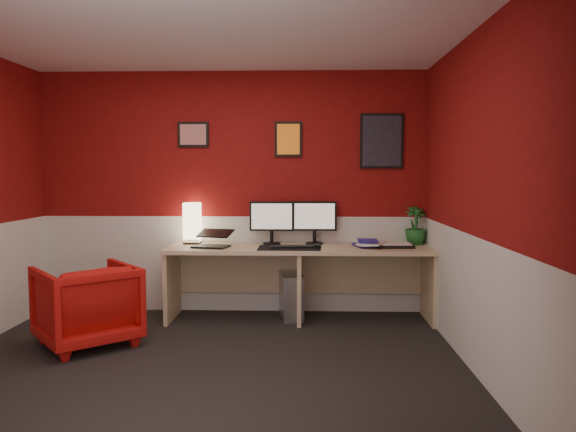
# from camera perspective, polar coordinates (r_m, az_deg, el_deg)

# --- Properties ---
(ground) EXTENTS (4.00, 3.50, 0.01)m
(ground) POSITION_cam_1_polar(r_m,az_deg,el_deg) (4.32, -8.84, -15.34)
(ground) COLOR black
(ground) RESTS_ON ground
(ceiling) EXTENTS (4.00, 3.50, 0.01)m
(ceiling) POSITION_cam_1_polar(r_m,az_deg,el_deg) (4.19, -9.29, 18.81)
(ceiling) COLOR white
(ceiling) RESTS_ON ground
(wall_back) EXTENTS (4.00, 0.01, 2.50)m
(wall_back) POSITION_cam_1_polar(r_m,az_deg,el_deg) (5.79, -5.77, 2.42)
(wall_back) COLOR maroon
(wall_back) RESTS_ON ground
(wall_front) EXTENTS (4.00, 0.01, 2.50)m
(wall_front) POSITION_cam_1_polar(r_m,az_deg,el_deg) (2.37, -17.10, -0.88)
(wall_front) COLOR maroon
(wall_front) RESTS_ON ground
(wall_right) EXTENTS (0.01, 3.50, 2.50)m
(wall_right) POSITION_cam_1_polar(r_m,az_deg,el_deg) (4.18, 19.00, 1.36)
(wall_right) COLOR maroon
(wall_right) RESTS_ON ground
(wainscot_back) EXTENTS (4.00, 0.01, 1.00)m
(wainscot_back) POSITION_cam_1_polar(r_m,az_deg,el_deg) (5.86, -5.72, -4.92)
(wainscot_back) COLOR silver
(wainscot_back) RESTS_ON ground
(wainscot_front) EXTENTS (4.00, 0.01, 1.00)m
(wainscot_front) POSITION_cam_1_polar(r_m,az_deg,el_deg) (2.56, -16.64, -17.83)
(wainscot_front) COLOR silver
(wainscot_front) RESTS_ON ground
(wainscot_right) EXTENTS (0.01, 3.50, 1.00)m
(wainscot_right) POSITION_cam_1_polar(r_m,az_deg,el_deg) (4.28, 18.67, -8.72)
(wainscot_right) COLOR silver
(wainscot_right) RESTS_ON ground
(desk) EXTENTS (2.60, 0.65, 0.73)m
(desk) POSITION_cam_1_polar(r_m,az_deg,el_deg) (5.50, 1.20, -6.96)
(desk) COLOR #D3B887
(desk) RESTS_ON ground
(shoji_lamp) EXTENTS (0.16, 0.16, 0.40)m
(shoji_lamp) POSITION_cam_1_polar(r_m,az_deg,el_deg) (5.75, -9.85, -0.84)
(shoji_lamp) COLOR #FFE5B2
(shoji_lamp) RESTS_ON desk
(laptop) EXTENTS (0.38, 0.30, 0.22)m
(laptop) POSITION_cam_1_polar(r_m,az_deg,el_deg) (5.43, -7.96, -2.09)
(laptop) COLOR black
(laptop) RESTS_ON desk
(monitor_left) EXTENTS (0.45, 0.06, 0.58)m
(monitor_left) POSITION_cam_1_polar(r_m,az_deg,el_deg) (5.61, -1.70, 0.02)
(monitor_left) COLOR black
(monitor_left) RESTS_ON desk
(monitor_right) EXTENTS (0.45, 0.06, 0.58)m
(monitor_right) POSITION_cam_1_polar(r_m,az_deg,el_deg) (5.63, 2.76, 0.03)
(monitor_right) COLOR black
(monitor_right) RESTS_ON desk
(desk_mat) EXTENTS (0.60, 0.38, 0.01)m
(desk_mat) POSITION_cam_1_polar(r_m,az_deg,el_deg) (5.35, 0.14, -3.30)
(desk_mat) COLOR black
(desk_mat) RESTS_ON desk
(keyboard) EXTENTS (0.43, 0.18, 0.02)m
(keyboard) POSITION_cam_1_polar(r_m,az_deg,el_deg) (5.35, 0.41, -3.16)
(keyboard) COLOR black
(keyboard) RESTS_ON desk_mat
(mouse) EXTENTS (0.08, 0.11, 0.03)m
(mouse) POSITION_cam_1_polar(r_m,az_deg,el_deg) (5.34, 3.03, -3.12)
(mouse) COLOR black
(mouse) RESTS_ON desk_mat
(book_bottom) EXTENTS (0.27, 0.31, 0.03)m
(book_bottom) POSITION_cam_1_polar(r_m,az_deg,el_deg) (5.47, 7.04, -3.05)
(book_bottom) COLOR #281F90
(book_bottom) RESTS_ON desk
(book_middle) EXTENTS (0.33, 0.37, 0.02)m
(book_middle) POSITION_cam_1_polar(r_m,az_deg,el_deg) (5.47, 7.45, -2.78)
(book_middle) COLOR silver
(book_middle) RESTS_ON book_bottom
(book_top) EXTENTS (0.20, 0.26, 0.02)m
(book_top) POSITION_cam_1_polar(r_m,az_deg,el_deg) (5.44, 7.22, -2.57)
(book_top) COLOR #281F90
(book_top) RESTS_ON book_middle
(zen_tray) EXTENTS (0.36, 0.26, 0.03)m
(zen_tray) POSITION_cam_1_polar(r_m,az_deg,el_deg) (5.50, 10.94, -3.03)
(zen_tray) COLOR black
(zen_tray) RESTS_ON desk
(potted_plant) EXTENTS (0.26, 0.26, 0.39)m
(potted_plant) POSITION_cam_1_polar(r_m,az_deg,el_deg) (5.74, 13.01, -0.96)
(potted_plant) COLOR #19591E
(potted_plant) RESTS_ON desk
(pc_tower) EXTENTS (0.26, 0.47, 0.45)m
(pc_tower) POSITION_cam_1_polar(r_m,az_deg,el_deg) (5.60, 0.34, -8.22)
(pc_tower) COLOR #99999E
(pc_tower) RESTS_ON ground
(armchair) EXTENTS (1.05, 1.05, 0.69)m
(armchair) POSITION_cam_1_polar(r_m,az_deg,el_deg) (5.02, -20.05, -8.60)
(armchair) COLOR #AE100C
(armchair) RESTS_ON ground
(art_left) EXTENTS (0.32, 0.02, 0.26)m
(art_left) POSITION_cam_1_polar(r_m,az_deg,el_deg) (5.85, -9.75, 8.28)
(art_left) COLOR red
(art_left) RESTS_ON wall_back
(art_center) EXTENTS (0.28, 0.02, 0.36)m
(art_center) POSITION_cam_1_polar(r_m,az_deg,el_deg) (5.73, 0.04, 7.92)
(art_center) COLOR orange
(art_center) RESTS_ON wall_back
(art_right) EXTENTS (0.44, 0.02, 0.56)m
(art_right) POSITION_cam_1_polar(r_m,az_deg,el_deg) (5.78, 9.65, 7.63)
(art_right) COLOR black
(art_right) RESTS_ON wall_back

